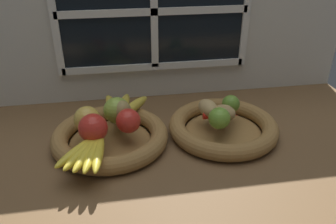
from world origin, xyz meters
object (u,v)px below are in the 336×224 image
object	(u,v)px
apple_red_right	(128,121)
lime_far	(231,104)
apple_golden_left	(87,119)
lime_near	(219,118)
fruit_bowl_left	(110,137)
apple_green_back	(117,110)
fruit_bowl_right	(223,127)
chili_pepper	(221,116)
banana_bunch_front	(89,151)
potato_oblong	(208,108)
apple_red_front	(93,128)
banana_bunch_back	(123,107)
potato_large	(224,113)
pear_brown	(122,113)

from	to	relation	value
apple_red_right	lime_far	xyz separation A→B (cm)	(31.74, 6.69, -0.71)
apple_golden_left	lime_near	distance (cm)	36.92
fruit_bowl_left	apple_green_back	world-z (taller)	apple_green_back
fruit_bowl_right	apple_golden_left	bearing A→B (deg)	179.57
fruit_bowl_right	chili_pepper	distance (cm)	3.80
apple_green_back	apple_golden_left	distance (cm)	8.96
banana_bunch_front	potato_oblong	bearing A→B (deg)	23.54
potato_oblong	lime_near	bearing A→B (deg)	-81.35
apple_red_front	lime_near	world-z (taller)	apple_red_front
apple_golden_left	banana_bunch_back	distance (cm)	14.50
lime_near	chili_pepper	xyz separation A→B (cm)	(2.25, 5.00, -2.06)
apple_red_right	banana_bunch_front	world-z (taller)	apple_red_right
apple_red_front	banana_bunch_front	size ratio (longest dim) A/B	0.42
lime_near	chili_pepper	world-z (taller)	lime_near
fruit_bowl_right	lime_near	bearing A→B (deg)	-123.69
potato_large	apple_golden_left	bearing A→B (deg)	179.57
apple_golden_left	fruit_bowl_right	bearing A→B (deg)	-0.43
apple_green_back	apple_golden_left	size ratio (longest dim) A/B	1.06
lime_near	apple_red_right	bearing A→B (deg)	175.32
apple_red_right	lime_near	world-z (taller)	apple_red_right
apple_red_right	banana_bunch_front	size ratio (longest dim) A/B	0.37
fruit_bowl_right	lime_near	world-z (taller)	lime_near
apple_red_front	potato_large	xyz separation A→B (cm)	(37.73, 5.42, -1.60)
fruit_bowl_left	pear_brown	distance (cm)	7.80
banana_bunch_back	fruit_bowl_right	bearing A→B (deg)	-19.42
fruit_bowl_left	lime_far	bearing A→B (deg)	6.74
fruit_bowl_right	apple_red_right	distance (cm)	29.07
apple_green_back	apple_red_right	xyz separation A→B (cm)	(2.90, -5.95, -0.42)
apple_golden_left	apple_red_right	distance (cm)	11.51
fruit_bowl_right	apple_golden_left	size ratio (longest dim) A/B	4.50
banana_bunch_front	lime_far	world-z (taller)	lime_far
apple_red_front	banana_bunch_front	xyz separation A→B (cm)	(-1.07, -6.55, -2.58)
apple_red_front	potato_large	distance (cm)	38.15
fruit_bowl_right	lime_near	size ratio (longest dim) A/B	5.26
apple_green_back	banana_bunch_front	size ratio (longest dim) A/B	0.42
apple_red_front	fruit_bowl_right	bearing A→B (deg)	8.17
banana_bunch_front	potato_large	distance (cm)	40.62
apple_red_front	pear_brown	world-z (taller)	apple_red_front
apple_green_back	lime_far	world-z (taller)	apple_green_back
apple_red_right	potato_large	distance (cm)	28.45
banana_bunch_back	potato_oblong	size ratio (longest dim) A/B	2.03
pear_brown	potato_oblong	distance (cm)	25.74
lime_far	apple_golden_left	bearing A→B (deg)	-174.56
apple_green_back	fruit_bowl_left	bearing A→B (deg)	-123.85
apple_golden_left	pear_brown	distance (cm)	9.97
apple_red_right	chili_pepper	xyz separation A→B (cm)	(27.67, 2.92, -2.40)
chili_pepper	apple_red_right	bearing A→B (deg)	-167.57
apple_golden_left	apple_red_front	size ratio (longest dim) A/B	0.93
banana_bunch_back	lime_far	distance (cm)	33.26
pear_brown	potato_large	xyz separation A→B (cm)	(29.76, -2.23, -1.42)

